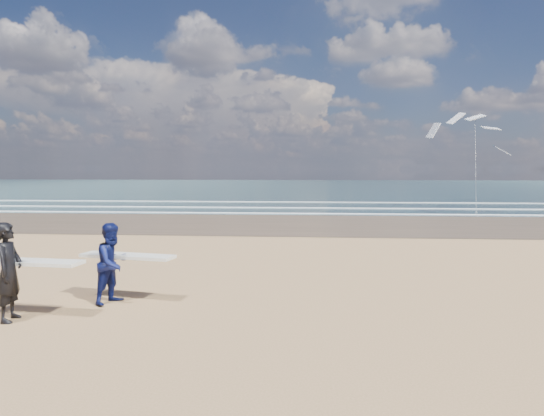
{
  "coord_description": "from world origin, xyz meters",
  "views": [
    {
      "loc": [
        5.68,
        -8.94,
        2.96
      ],
      "look_at": [
        4.45,
        6.0,
        1.76
      ],
      "focal_mm": 32.0,
      "sensor_mm": 36.0,
      "label": 1
    }
  ],
  "objects": [
    {
      "name": "ocean",
      "position": [
        20.0,
        72.0,
        0.01
      ],
      "size": [
        220.0,
        100.0,
        0.02
      ],
      "primitive_type": "cube",
      "color": "#193137",
      "rests_on": "ground"
    },
    {
      "name": "surfer_far",
      "position": [
        1.32,
        1.32,
        0.9
      ],
      "size": [
        2.26,
        1.34,
        1.78
      ],
      "color": "#0D144A",
      "rests_on": "ground"
    },
    {
      "name": "foam_breakers",
      "position": [
        20.0,
        28.1,
        0.05
      ],
      "size": [
        220.0,
        11.7,
        0.05
      ],
      "color": "white",
      "rests_on": "ground"
    },
    {
      "name": "surfer_near",
      "position": [
        -0.17,
        -0.07,
        0.98
      ],
      "size": [
        2.24,
        1.09,
        1.94
      ],
      "color": "black",
      "rests_on": "ground"
    },
    {
      "name": "kite_1",
      "position": [
        17.4,
        27.23,
        4.58
      ],
      "size": [
        6.22,
        4.78,
        8.0
      ],
      "color": "slate",
      "rests_on": "ground"
    }
  ]
}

